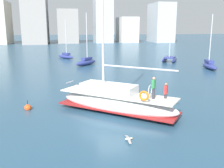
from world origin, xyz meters
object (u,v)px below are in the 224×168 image
at_px(seagull, 128,139).
at_px(mooring_buoy, 28,108).
at_px(main_sailboat, 116,101).
at_px(moored_cutter_left, 66,56).
at_px(moored_sloop_near, 169,59).
at_px(moored_catamaran, 209,65).
at_px(moored_sloop_far, 86,62).

bearing_deg(seagull, mooring_buoy, 132.72).
xyz_separation_m(main_sailboat, seagull, (-0.31, -5.08, -0.78)).
height_order(moored_cutter_left, seagull, moored_cutter_left).
bearing_deg(moored_sloop_near, moored_catamaran, -70.05).
distance_m(moored_sloop_far, moored_cutter_left, 10.63).
distance_m(moored_sloop_near, moored_cutter_left, 21.11).
height_order(seagull, mooring_buoy, mooring_buoy).
relative_size(moored_catamaran, moored_cutter_left, 1.06).
height_order(main_sailboat, moored_cutter_left, main_sailboat).
relative_size(moored_sloop_far, mooring_buoy, 10.01).
relative_size(moored_cutter_left, seagull, 6.97).
relative_size(main_sailboat, mooring_buoy, 14.92).
bearing_deg(mooring_buoy, moored_cutter_left, 84.32).
relative_size(moored_sloop_near, moored_cutter_left, 0.78).
relative_size(main_sailboat, moored_sloop_near, 2.11).
bearing_deg(seagull, moored_cutter_left, 94.43).
relative_size(seagull, mooring_buoy, 1.29).
height_order(moored_catamaran, mooring_buoy, moored_catamaran).
distance_m(main_sailboat, seagull, 5.15).
bearing_deg(moored_cutter_left, moored_sloop_far, -71.60).
bearing_deg(moored_catamaran, mooring_buoy, -148.01).
xyz_separation_m(moored_sloop_near, moored_catamaran, (3.06, -8.43, 0.05)).
bearing_deg(moored_sloop_near, moored_cutter_left, 154.29).
relative_size(main_sailboat, moored_cutter_left, 1.65).
relative_size(moored_sloop_far, seagull, 7.74).
bearing_deg(moored_catamaran, main_sailboat, -136.36).
bearing_deg(moored_cutter_left, moored_catamaran, -38.54).
bearing_deg(mooring_buoy, main_sailboat, -15.76).
relative_size(moored_catamaran, seagull, 7.39).
xyz_separation_m(moored_cutter_left, mooring_buoy, (-3.33, -33.45, -0.38)).
xyz_separation_m(moored_sloop_near, moored_sloop_far, (-15.66, -0.93, 0.05)).
relative_size(moored_sloop_near, moored_catamaran, 0.74).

